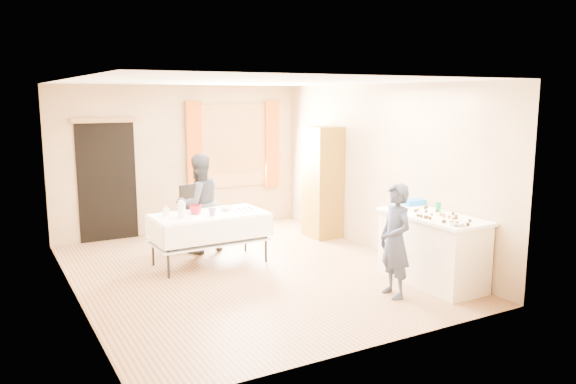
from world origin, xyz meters
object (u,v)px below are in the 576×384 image
cabinet (323,182)px  woman (199,204)px  party_table (210,234)px  chair (197,227)px  counter (432,249)px  girl (395,241)px

cabinet → woman: 2.23m
party_table → chair: bearing=77.9°
counter → girl: size_ratio=1.06×
cabinet → woman: (-2.22, 0.07, -0.18)m
cabinet → chair: bearing=165.3°
woman → cabinet: bearing=170.6°
cabinet → chair: (-2.09, 0.55, -0.66)m
cabinet → counter: (-0.10, -2.80, -0.50)m
counter → woman: 3.58m
counter → party_table: bearing=135.1°
counter → girl: 0.79m
party_table → cabinet: bearing=13.0°
chair → girl: 3.73m
party_table → chair: (0.22, 1.14, -0.15)m
counter → chair: bearing=120.8°
party_table → girl: (1.47, -2.34, 0.25)m
counter → woman: woman is taller
party_table → woman: 0.75m
cabinet → chair: 2.26m
party_table → girl: bearing=-59.2°
counter → chair: (-1.99, 3.34, -0.16)m
cabinet → party_table: size_ratio=1.15×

